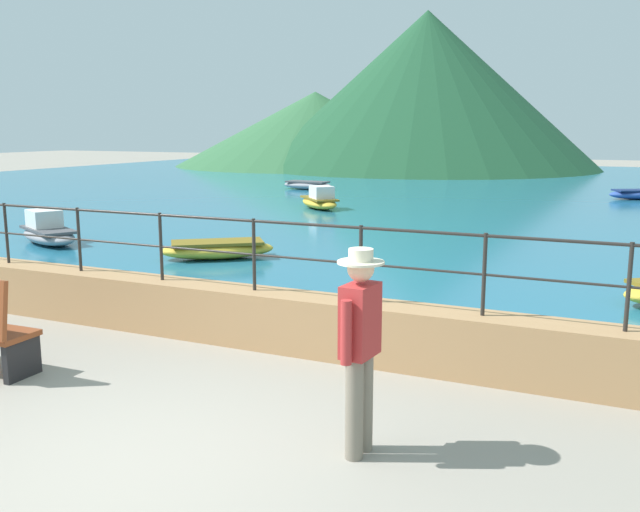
{
  "coord_description": "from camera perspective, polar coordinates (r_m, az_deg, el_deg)",
  "views": [
    {
      "loc": [
        3.54,
        -4.09,
        2.69
      ],
      "look_at": [
        -0.04,
        3.7,
        1.1
      ],
      "focal_mm": 38.79,
      "sensor_mm": 36.0,
      "label": 1
    }
  ],
  "objects": [
    {
      "name": "lake_water",
      "position": [
        30.25,
        17.94,
        4.97
      ],
      "size": [
        64.0,
        44.32,
        0.06
      ],
      "primitive_type": "cube",
      "color": "#236B89",
      "rests_on": "ground"
    },
    {
      "name": "boat_2",
      "position": [
        28.58,
        24.84,
        4.67
      ],
      "size": [
        2.45,
        1.91,
        0.36
      ],
      "color": "#2D4C9E",
      "rests_on": "lake_water"
    },
    {
      "name": "person_walking",
      "position": [
        5.67,
        3.31,
        -7.09
      ],
      "size": [
        0.38,
        0.57,
        1.75
      ],
      "color": "slate",
      "rests_on": "ground"
    },
    {
      "name": "boat_3",
      "position": [
        30.12,
        -1.04,
        5.89
      ],
      "size": [
        2.36,
        1.07,
        0.36
      ],
      "color": "gray",
      "rests_on": "lake_water"
    },
    {
      "name": "boat_6",
      "position": [
        14.27,
        -8.46,
        0.58
      ],
      "size": [
        2.38,
        2.1,
        0.36
      ],
      "color": "gold",
      "rests_on": "lake_water"
    },
    {
      "name": "promenade_wall",
      "position": [
        8.44,
        -1.19,
        -5.6
      ],
      "size": [
        20.0,
        0.56,
        0.7
      ],
      "primitive_type": "cube",
      "color": "tan",
      "rests_on": "ground"
    },
    {
      "name": "hill_main",
      "position": [
        47.36,
        8.74,
        13.33
      ],
      "size": [
        22.67,
        22.67,
        10.2
      ],
      "primitive_type": "cone",
      "color": "#1E4C2D",
      "rests_on": "ground"
    },
    {
      "name": "boat_7",
      "position": [
        22.92,
        -0.02,
        4.6
      ],
      "size": [
        2.23,
        2.29,
        0.76
      ],
      "color": "gold",
      "rests_on": "lake_water"
    },
    {
      "name": "ground_plane",
      "position": [
        6.04,
        -15.1,
        -16.33
      ],
      "size": [
        120.0,
        120.0,
        0.0
      ],
      "primitive_type": "plane",
      "color": "gray"
    },
    {
      "name": "boat_4",
      "position": [
        17.17,
        -21.53,
        1.87
      ],
      "size": [
        2.46,
        1.82,
        0.76
      ],
      "color": "gray",
      "rests_on": "lake_water"
    },
    {
      "name": "railing",
      "position": [
        8.22,
        -1.21,
        0.84
      ],
      "size": [
        18.44,
        0.04,
        0.9
      ],
      "color": "#282623",
      "rests_on": "promenade_wall"
    },
    {
      "name": "hill_secondary",
      "position": [
        49.92,
        -0.39,
        10.43
      ],
      "size": [
        19.97,
        19.97,
        5.2
      ],
      "primitive_type": "cone",
      "color": "#33663D",
      "rests_on": "ground"
    }
  ]
}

